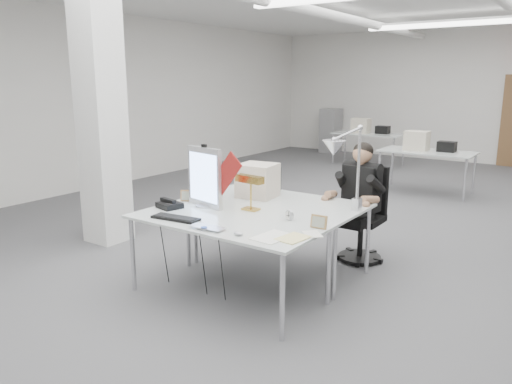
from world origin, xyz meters
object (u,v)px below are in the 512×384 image
(office_chair, at_px, (361,214))
(desk_main, at_px, (227,221))
(monitor, at_px, (205,177))
(laptop, at_px, (204,229))
(bankers_lamp, at_px, (251,192))
(beige_monitor, at_px, (258,181))
(desk_phone, at_px, (170,205))
(architect_lamp, at_px, (348,167))
(seated_person, at_px, (361,183))

(office_chair, bearing_deg, desk_main, -104.02)
(monitor, bearing_deg, laptop, -39.11)
(desk_main, bearing_deg, monitor, 150.83)
(monitor, relative_size, bankers_lamp, 1.68)
(monitor, distance_m, beige_monitor, 0.67)
(beige_monitor, bearing_deg, desk_main, -79.99)
(desk_phone, bearing_deg, bankers_lamp, 43.24)
(desk_main, distance_m, office_chair, 1.76)
(office_chair, bearing_deg, architect_lamp, -69.90)
(desk_main, bearing_deg, desk_phone, 179.21)
(architect_lamp, bearing_deg, bankers_lamp, -166.62)
(desk_main, relative_size, office_chair, 1.69)
(office_chair, height_order, seated_person, seated_person)
(seated_person, distance_m, desk_phone, 2.07)
(desk_phone, bearing_deg, seated_person, 63.36)
(bankers_lamp, distance_m, desk_phone, 0.82)
(seated_person, xyz_separation_m, laptop, (-0.57, -1.95, -0.13))
(desk_main, distance_m, monitor, 0.63)
(office_chair, distance_m, seated_person, 0.37)
(desk_main, distance_m, bankers_lamp, 0.45)
(seated_person, distance_m, bankers_lamp, 1.34)
(monitor, height_order, bankers_lamp, monitor)
(office_chair, bearing_deg, desk_phone, -122.86)
(office_chair, distance_m, desk_phone, 2.12)
(desk_main, bearing_deg, seated_person, 68.61)
(desk_main, bearing_deg, laptop, -82.44)
(monitor, relative_size, beige_monitor, 1.57)
(desk_main, height_order, laptop, laptop)
(laptop, bearing_deg, seated_person, 71.88)
(seated_person, relative_size, bankers_lamp, 2.81)
(desk_main, relative_size, bankers_lamp, 5.08)
(laptop, height_order, bankers_lamp, bankers_lamp)
(desk_phone, distance_m, architect_lamp, 1.77)
(seated_person, distance_m, monitor, 1.72)
(laptop, bearing_deg, desk_main, 95.70)
(office_chair, height_order, beige_monitor, beige_monitor)
(bankers_lamp, bearing_deg, beige_monitor, 124.08)
(desk_main, distance_m, seated_person, 1.70)
(monitor, xyz_separation_m, laptop, (0.53, -0.64, -0.28))
(monitor, bearing_deg, bankers_lamp, 27.80)
(desk_main, height_order, beige_monitor, beige_monitor)
(laptop, bearing_deg, architect_lamp, 53.03)
(bankers_lamp, distance_m, architect_lamp, 0.95)
(seated_person, relative_size, desk_phone, 4.54)
(desk_main, distance_m, architect_lamp, 1.21)
(office_chair, xyz_separation_m, bankers_lamp, (-0.64, -1.22, 0.40))
(bankers_lamp, xyz_separation_m, desk_phone, (-0.70, -0.40, -0.15))
(office_chair, relative_size, architect_lamp, 1.16)
(monitor, xyz_separation_m, bankers_lamp, (0.46, 0.14, -0.12))
(monitor, relative_size, desk_phone, 2.70)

